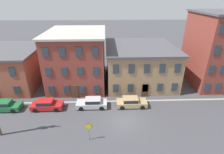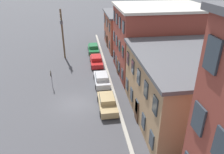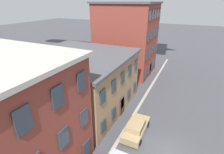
# 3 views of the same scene
# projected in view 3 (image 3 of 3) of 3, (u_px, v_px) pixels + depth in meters

# --- Properties ---
(ground_plane) EXTENTS (200.00, 200.00, 0.00)m
(ground_plane) POSITION_uv_depth(u_px,v_px,m) (166.00, 153.00, 15.78)
(ground_plane) COLOR #424247
(kerb_strip) EXTENTS (56.00, 0.36, 0.16)m
(kerb_strip) POSITION_uv_depth(u_px,v_px,m) (120.00, 137.00, 17.52)
(kerb_strip) COLOR #9E998E
(kerb_strip) RESTS_ON ground_plane
(apartment_far) EXTENTS (12.19, 12.40, 6.76)m
(apartment_far) POSITION_uv_depth(u_px,v_px,m) (79.00, 80.00, 22.31)
(apartment_far) COLOR #9E7A56
(apartment_far) RESTS_ON ground_plane
(apartment_annex) EXTENTS (9.25, 10.16, 12.55)m
(apartment_annex) POSITION_uv_depth(u_px,v_px,m) (126.00, 39.00, 31.85)
(apartment_annex) COLOR brown
(apartment_annex) RESTS_ON ground_plane
(car_tan) EXTENTS (4.40, 1.92, 1.43)m
(car_tan) POSITION_uv_depth(u_px,v_px,m) (136.00, 128.00, 17.85)
(car_tan) COLOR tan
(car_tan) RESTS_ON ground_plane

